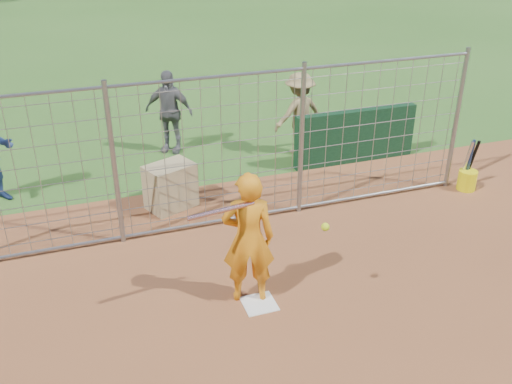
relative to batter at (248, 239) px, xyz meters
name	(u,v)px	position (x,y,z in m)	size (l,w,h in m)	color
ground	(254,296)	(0.08, 0.01, -0.93)	(100.00, 100.00, 0.00)	#2D591E
home_plate	(259,304)	(0.08, -0.19, -0.92)	(0.43, 0.43, 0.02)	silver
dugout_wall	(355,136)	(3.48, 3.61, -0.38)	(2.60, 0.20, 1.10)	#11381E
batter	(248,239)	(0.00, 0.00, 0.00)	(0.68, 0.45, 1.86)	orange
bystander_b	(169,112)	(0.05, 5.40, -0.05)	(1.03, 0.43, 1.76)	#5C5D61
bystander_c	(299,113)	(2.59, 4.44, -0.07)	(1.11, 0.64, 1.72)	#8E794D
equipment_bin	(170,186)	(-0.46, 2.88, -0.53)	(0.80, 0.55, 0.80)	tan
equipment_in_play	(247,215)	(-0.09, -0.24, 0.50)	(1.71, 0.47, 0.36)	silver
bucket_with_bats	(467,177)	(4.85, 1.76, -0.69)	(0.34, 0.34, 0.98)	yellow
backstop_fence	(213,156)	(0.08, 2.01, 0.33)	(9.08, 0.08, 2.60)	gray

